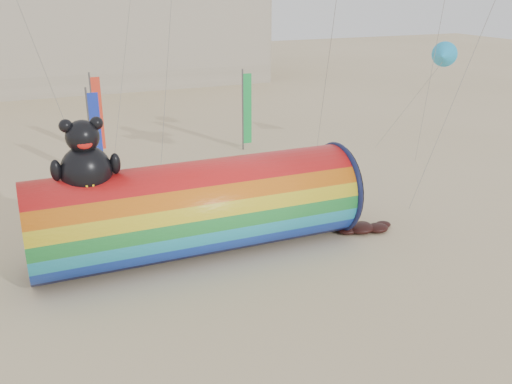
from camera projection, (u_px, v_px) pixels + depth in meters
name	position (u px, v px, depth m)	size (l,w,h in m)	color
ground	(259.00, 264.00, 22.16)	(160.00, 160.00, 0.00)	#CCB58C
windsock_assembly	(198.00, 206.00, 22.52)	(12.99, 3.96, 5.99)	red
kite_handler	(317.00, 203.00, 26.16)	(0.55, 0.36, 1.52)	#525559
fabric_bundle	(365.00, 228.00, 24.99)	(2.62, 1.35, 0.41)	#370F0A
festival_banners	(150.00, 119.00, 33.93)	(10.52, 5.32, 5.20)	#59595E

